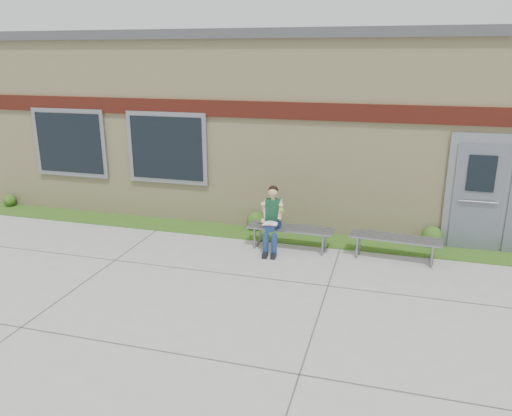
% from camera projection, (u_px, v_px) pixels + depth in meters
% --- Properties ---
extents(ground, '(80.00, 80.00, 0.00)m').
position_uv_depth(ground, '(262.00, 292.00, 8.11)').
color(ground, '#9E9E99').
rests_on(ground, ground).
extents(grass_strip, '(16.00, 0.80, 0.02)m').
position_uv_depth(grass_strip, '(294.00, 237.00, 10.50)').
color(grass_strip, '#254B14').
rests_on(grass_strip, ground).
extents(school_building, '(16.20, 6.22, 4.20)m').
position_uv_depth(school_building, '(322.00, 118.00, 13.00)').
color(school_building, beige).
rests_on(school_building, ground).
extents(bench_left, '(1.70, 0.50, 0.44)m').
position_uv_depth(bench_left, '(290.00, 232.00, 9.84)').
color(bench_left, slate).
rests_on(bench_left, ground).
extents(bench_right, '(1.71, 0.59, 0.44)m').
position_uv_depth(bench_right, '(395.00, 242.00, 9.32)').
color(bench_right, slate).
rests_on(bench_right, ground).
extents(girl, '(0.47, 0.77, 1.28)m').
position_uv_depth(girl, '(272.00, 218.00, 9.65)').
color(girl, navy).
rests_on(girl, ground).
extents(shrub_west, '(0.30, 0.30, 0.30)m').
position_uv_depth(shrub_west, '(10.00, 200.00, 12.60)').
color(shrub_west, '#254B14').
rests_on(shrub_west, grass_strip).
extents(shrub_mid, '(0.40, 0.40, 0.40)m').
position_uv_depth(shrub_mid, '(256.00, 221.00, 10.90)').
color(shrub_mid, '#254B14').
rests_on(shrub_mid, grass_strip).
extents(shrub_east, '(0.41, 0.41, 0.41)m').
position_uv_depth(shrub_east, '(432.00, 236.00, 9.95)').
color(shrub_east, '#254B14').
rests_on(shrub_east, grass_strip).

